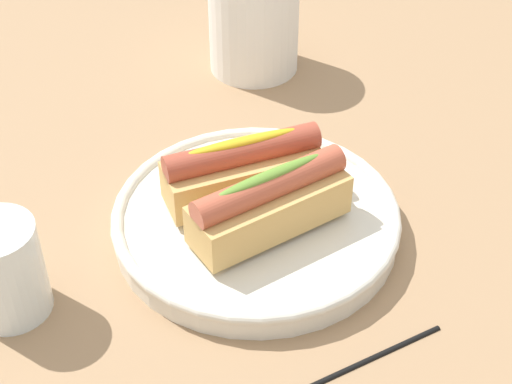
{
  "coord_description": "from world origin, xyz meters",
  "views": [
    {
      "loc": [
        -0.14,
        -0.53,
        0.51
      ],
      "look_at": [
        -0.02,
        0.01,
        0.05
      ],
      "focal_mm": 54.51,
      "sensor_mm": 36.0,
      "label": 1
    }
  ],
  "objects_px": {
    "paper_towel_roll": "(254,20)",
    "chopstick_near": "(333,376)",
    "hotdog_back": "(243,169)",
    "hotdog_front": "(270,203)",
    "water_glass": "(5,274)",
    "serving_bowl": "(256,219)"
  },
  "relations": [
    {
      "from": "hotdog_back",
      "to": "chopstick_near",
      "type": "height_order",
      "value": "hotdog_back"
    },
    {
      "from": "serving_bowl",
      "to": "water_glass",
      "type": "distance_m",
      "value": 0.23
    },
    {
      "from": "hotdog_front",
      "to": "paper_towel_roll",
      "type": "xyz_separation_m",
      "value": [
        0.06,
        0.33,
        0.01
      ]
    },
    {
      "from": "paper_towel_roll",
      "to": "water_glass",
      "type": "bearing_deg",
      "value": -130.35
    },
    {
      "from": "hotdog_front",
      "to": "chopstick_near",
      "type": "bearing_deg",
      "value": -84.98
    },
    {
      "from": "paper_towel_roll",
      "to": "hotdog_back",
      "type": "bearing_deg",
      "value": -105.23
    },
    {
      "from": "serving_bowl",
      "to": "hotdog_back",
      "type": "bearing_deg",
      "value": 103.4
    },
    {
      "from": "paper_towel_roll",
      "to": "hotdog_front",
      "type": "bearing_deg",
      "value": -100.7
    },
    {
      "from": "serving_bowl",
      "to": "chopstick_near",
      "type": "distance_m",
      "value": 0.18
    },
    {
      "from": "hotdog_front",
      "to": "chopstick_near",
      "type": "xyz_separation_m",
      "value": [
        0.01,
        -0.16,
        -0.05
      ]
    },
    {
      "from": "water_glass",
      "to": "chopstick_near",
      "type": "bearing_deg",
      "value": -28.79
    },
    {
      "from": "water_glass",
      "to": "paper_towel_roll",
      "type": "distance_m",
      "value": 0.46
    },
    {
      "from": "paper_towel_roll",
      "to": "chopstick_near",
      "type": "distance_m",
      "value": 0.49
    },
    {
      "from": "hotdog_front",
      "to": "paper_towel_roll",
      "type": "relative_size",
      "value": 1.18
    },
    {
      "from": "paper_towel_roll",
      "to": "chopstick_near",
      "type": "bearing_deg",
      "value": -95.71
    },
    {
      "from": "chopstick_near",
      "to": "water_glass",
      "type": "bearing_deg",
      "value": 136.24
    },
    {
      "from": "water_glass",
      "to": "paper_towel_roll",
      "type": "relative_size",
      "value": 0.67
    },
    {
      "from": "hotdog_back",
      "to": "paper_towel_roll",
      "type": "relative_size",
      "value": 1.16
    },
    {
      "from": "hotdog_back",
      "to": "serving_bowl",
      "type": "bearing_deg",
      "value": -76.6
    },
    {
      "from": "hotdog_front",
      "to": "paper_towel_roll",
      "type": "distance_m",
      "value": 0.33
    },
    {
      "from": "serving_bowl",
      "to": "hotdog_front",
      "type": "relative_size",
      "value": 1.73
    },
    {
      "from": "serving_bowl",
      "to": "hotdog_front",
      "type": "xyz_separation_m",
      "value": [
        0.01,
        -0.03,
        0.04
      ]
    }
  ]
}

